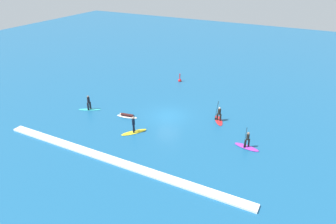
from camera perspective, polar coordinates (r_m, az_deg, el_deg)
ground_plane at (r=35.92m, az=-0.00°, el=-0.72°), size 120.00×120.00×0.00m
surfer_on_white_board at (r=35.91m, az=-7.51°, el=-0.68°), size 2.55×1.07×0.42m
surfer_on_yellow_board at (r=32.53m, az=-6.28°, el=-3.03°), size 2.20×2.67×2.01m
surfer_on_red_board at (r=35.08m, az=9.28°, el=-0.87°), size 1.86×2.53×2.35m
surfer_on_purple_board at (r=30.85m, az=14.24°, el=-5.73°), size 2.55×1.17×2.20m
surfer_on_teal_board at (r=38.30m, az=-14.24°, el=1.15°), size 2.59×1.75×1.84m
marker_buoy at (r=46.19m, az=2.17°, el=5.85°), size 0.49×0.49×1.30m
wave_crest at (r=28.52m, az=-9.74°, el=-8.81°), size 25.55×0.90×0.18m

